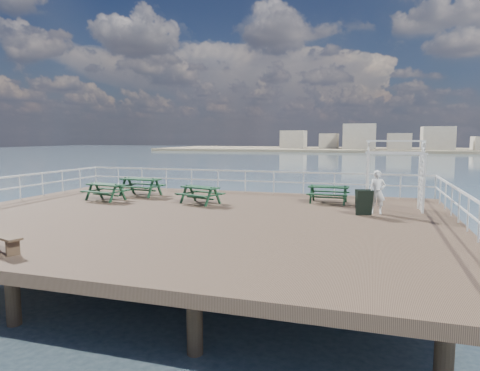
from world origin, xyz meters
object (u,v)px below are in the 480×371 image
(picnic_table_a, at_px, (141,183))
(person, at_px, (377,192))
(picnic_table_c, at_px, (328,191))
(picnic_table_b, at_px, (200,191))
(picnic_table_d, at_px, (105,188))
(flat_bench_far, at_px, (1,239))
(trellis_arbor, at_px, (394,179))

(picnic_table_a, xyz_separation_m, person, (10.66, -1.70, 0.20))
(picnic_table_c, bearing_deg, picnic_table_b, -159.11)
(picnic_table_a, xyz_separation_m, picnic_table_b, (3.63, -1.42, -0.08))
(picnic_table_c, relative_size, picnic_table_d, 0.89)
(picnic_table_c, distance_m, flat_bench_far, 12.25)
(picnic_table_b, relative_size, picnic_table_c, 1.18)
(flat_bench_far, bearing_deg, picnic_table_c, 74.84)
(person, bearing_deg, flat_bench_far, -136.29)
(picnic_table_b, height_order, picnic_table_d, picnic_table_d)
(picnic_table_b, relative_size, person, 1.26)
(picnic_table_a, relative_size, picnic_table_b, 1.02)
(picnic_table_a, distance_m, trellis_arbor, 11.30)
(picnic_table_a, distance_m, picnic_table_b, 3.90)
(picnic_table_c, xyz_separation_m, picnic_table_d, (-9.44, -2.12, 0.01))
(picnic_table_a, bearing_deg, trellis_arbor, 2.61)
(person, bearing_deg, picnic_table_d, -178.81)
(picnic_table_b, distance_m, person, 7.04)
(picnic_table_a, height_order, picnic_table_b, picnic_table_a)
(flat_bench_far, distance_m, person, 11.95)
(picnic_table_d, relative_size, flat_bench_far, 1.28)
(picnic_table_b, distance_m, flat_bench_far, 8.58)
(picnic_table_a, relative_size, picnic_table_d, 1.08)
(trellis_arbor, distance_m, person, 1.28)
(picnic_table_b, relative_size, picnic_table_d, 1.05)
(picnic_table_c, xyz_separation_m, trellis_arbor, (2.54, -0.99, 0.66))
(flat_bench_far, relative_size, person, 0.94)
(picnic_table_b, xyz_separation_m, trellis_arbor, (7.64, 0.77, 0.66))
(person, bearing_deg, picnic_table_c, 134.20)
(picnic_table_b, height_order, trellis_arbor, trellis_arbor)
(picnic_table_a, relative_size, person, 1.29)
(trellis_arbor, bearing_deg, picnic_table_a, 174.34)
(picnic_table_c, relative_size, trellis_arbor, 0.64)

